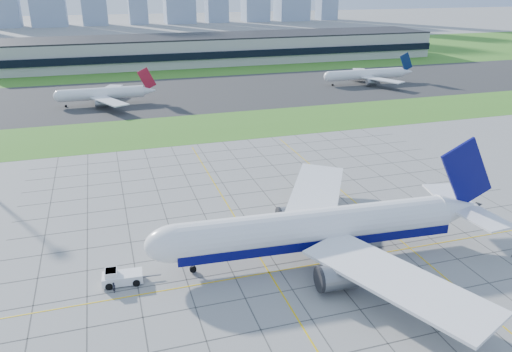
% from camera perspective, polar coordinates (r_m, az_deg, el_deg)
% --- Properties ---
extents(ground, '(1400.00, 1400.00, 0.00)m').
position_cam_1_polar(ground, '(92.46, 7.04, -9.25)').
color(ground, gray).
rests_on(ground, ground).
extents(grass_median, '(700.00, 35.00, 0.04)m').
position_cam_1_polar(grass_median, '(171.96, -5.25, 5.61)').
color(grass_median, '#3D7722').
rests_on(grass_median, ground).
extents(asphalt_taxiway, '(700.00, 75.00, 0.04)m').
position_cam_1_polar(asphalt_taxiway, '(224.49, -8.32, 9.27)').
color(asphalt_taxiway, '#383838').
rests_on(asphalt_taxiway, ground).
extents(grass_far, '(700.00, 145.00, 0.04)m').
position_cam_1_polar(grass_far, '(331.95, -11.57, 13.03)').
color(grass_far, '#3D7722').
rests_on(grass_far, ground).
extents(apron_markings, '(120.00, 130.00, 0.03)m').
position_cam_1_polar(apron_markings, '(101.45, 4.72, -6.17)').
color(apron_markings, '#474744').
rests_on(apron_markings, ground).
extents(terminal, '(260.00, 43.00, 15.80)m').
position_cam_1_polar(terminal, '(313.13, -3.63, 14.37)').
color(terminal, '#B7B7B2').
rests_on(terminal, ground).
extents(airliner, '(65.42, 66.14, 20.58)m').
position_cam_1_polar(airliner, '(90.27, 7.14, -5.98)').
color(airliner, white).
rests_on(airliner, ground).
extents(pushback_tug, '(9.64, 3.70, 2.66)m').
position_cam_1_polar(pushback_tug, '(87.22, -15.24, -11.08)').
color(pushback_tug, white).
rests_on(pushback_tug, ground).
extents(crew_near, '(0.63, 0.77, 1.81)m').
position_cam_1_polar(crew_near, '(85.39, -15.90, -12.15)').
color(crew_near, black).
rests_on(crew_near, ground).
extents(distant_jet_1, '(37.65, 42.66, 14.08)m').
position_cam_1_polar(distant_jet_1, '(210.87, -17.00, 9.01)').
color(distant_jet_1, white).
rests_on(distant_jet_1, ground).
extents(distant_jet_2, '(44.85, 42.66, 14.08)m').
position_cam_1_polar(distant_jet_2, '(249.95, 12.56, 11.28)').
color(distant_jet_2, white).
rests_on(distant_jet_2, ground).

